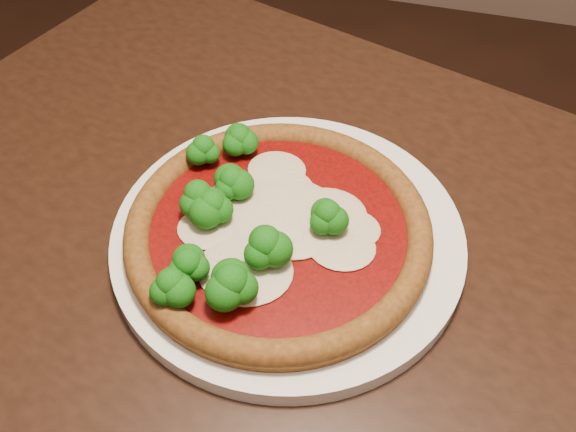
# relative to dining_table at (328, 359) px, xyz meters

# --- Properties ---
(dining_table) EXTENTS (1.28, 1.07, 0.75)m
(dining_table) POSITION_rel_dining_table_xyz_m (0.00, 0.00, 0.00)
(dining_table) COLOR black
(dining_table) RESTS_ON floor
(plate) EXTENTS (0.34, 0.34, 0.02)m
(plate) POSITION_rel_dining_table_xyz_m (-0.06, 0.05, 0.12)
(plate) COLOR white
(plate) RESTS_ON dining_table
(pizza) EXTENTS (0.29, 0.29, 0.06)m
(pizza) POSITION_rel_dining_table_xyz_m (-0.07, 0.04, 0.14)
(pizza) COLOR brown
(pizza) RESTS_ON plate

